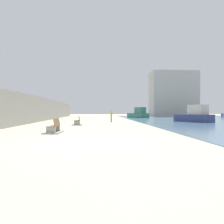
# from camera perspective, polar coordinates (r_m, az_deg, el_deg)

# --- Properties ---
(ground_plane) EXTENTS (120.00, 120.00, 0.00)m
(ground_plane) POSITION_cam_1_polar(r_m,az_deg,el_deg) (28.90, -5.20, -2.64)
(ground_plane) COLOR beige
(seawall) EXTENTS (0.80, 64.00, 3.36)m
(seawall) POSITION_cam_1_polar(r_m,az_deg,el_deg) (30.02, -19.67, 0.66)
(seawall) COLOR #9E9E99
(seawall) RESTS_ON ground
(bench_near) EXTENTS (1.14, 2.12, 0.98)m
(bench_near) POSITION_cam_1_polar(r_m,az_deg,el_deg) (15.47, -15.04, -4.43)
(bench_near) COLOR #9E9E99
(bench_near) RESTS_ON ground
(bench_far) EXTENTS (1.26, 2.18, 0.98)m
(bench_far) POSITION_cam_1_polar(r_m,az_deg,el_deg) (23.37, -9.09, -2.79)
(bench_far) COLOR #9E9E99
(bench_far) RESTS_ON ground
(person_walking) EXTENTS (0.24, 0.52, 1.75)m
(person_walking) POSITION_cam_1_polar(r_m,az_deg,el_deg) (28.59, -0.20, -0.62)
(person_walking) COLOR teal
(person_walking) RESTS_ON ground
(boat_far_left) EXTENTS (4.13, 5.35, 2.25)m
(boat_far_left) POSITION_cam_1_polar(r_m,az_deg,el_deg) (30.52, 20.87, -0.91)
(boat_far_left) COLOR navy
(boat_far_left) RESTS_ON water_bay
(boat_outer) EXTENTS (4.26, 4.90, 2.18)m
(boat_outer) POSITION_cam_1_polar(r_m,az_deg,el_deg) (45.31, 7.00, -0.50)
(boat_outer) COLOR #337060
(boat_outer) RESTS_ON water_bay
(harbor_building) EXTENTS (12.00, 6.00, 11.84)m
(harbor_building) POSITION_cam_1_polar(r_m,az_deg,el_deg) (60.43, 15.77, 4.55)
(harbor_building) COLOR #ADAAA3
(harbor_building) RESTS_ON ground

